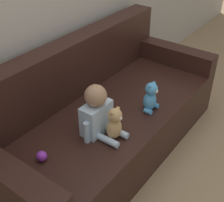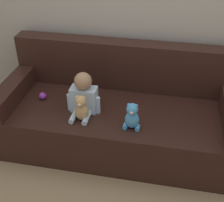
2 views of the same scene
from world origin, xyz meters
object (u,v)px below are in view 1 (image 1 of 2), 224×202
at_px(person_baby, 97,113).
at_px(toy_ball, 42,156).
at_px(teddy_bear_brown, 114,124).
at_px(couch, 103,117).
at_px(plush_toy_side, 150,97).

xyz_separation_m(person_baby, toy_ball, (-0.42, 0.10, -0.13)).
xyz_separation_m(teddy_bear_brown, toy_ball, (-0.44, 0.23, -0.08)).
bearing_deg(couch, teddy_bear_brown, -130.48).
bearing_deg(teddy_bear_brown, couch, 49.52).
xyz_separation_m(couch, teddy_bear_brown, (-0.26, -0.31, 0.24)).
bearing_deg(teddy_bear_brown, toy_ball, 152.13).
relative_size(couch, toy_ball, 31.24).
bearing_deg(couch, person_baby, -147.61).
relative_size(plush_toy_side, toy_ball, 3.52).
relative_size(couch, plush_toy_side, 8.88).
xyz_separation_m(person_baby, plush_toy_side, (0.44, -0.15, -0.05)).
distance_m(teddy_bear_brown, toy_ball, 0.51).
xyz_separation_m(plush_toy_side, toy_ball, (-0.86, 0.26, -0.08)).
xyz_separation_m(person_baby, teddy_bear_brown, (0.02, -0.13, -0.04)).
bearing_deg(person_baby, toy_ball, 166.35).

